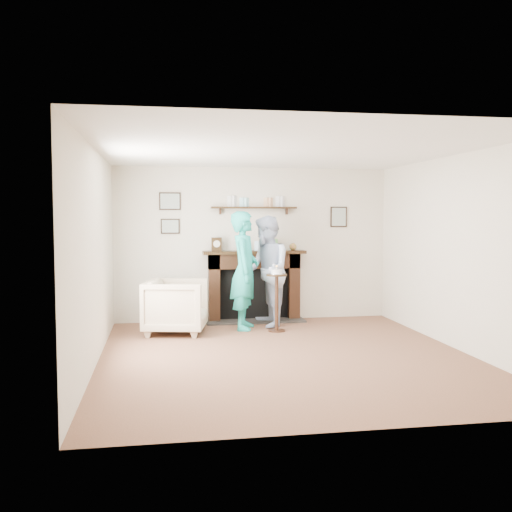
# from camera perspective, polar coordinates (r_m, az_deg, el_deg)

# --- Properties ---
(ground) EXTENTS (5.00, 5.00, 0.00)m
(ground) POSITION_cam_1_polar(r_m,az_deg,el_deg) (7.11, 3.00, -9.92)
(ground) COLOR brown
(ground) RESTS_ON ground
(room_shell) EXTENTS (4.54, 5.02, 2.52)m
(room_shell) POSITION_cam_1_polar(r_m,az_deg,el_deg) (7.58, 1.91, 3.35)
(room_shell) COLOR beige
(room_shell) RESTS_ON ground
(armchair) EXTENTS (1.03, 1.01, 0.80)m
(armchair) POSITION_cam_1_polar(r_m,az_deg,el_deg) (8.50, -7.97, -7.65)
(armchair) COLOR gray
(armchair) RESTS_ON ground
(man) EXTENTS (0.69, 0.86, 1.72)m
(man) POSITION_cam_1_polar(r_m,az_deg,el_deg) (8.95, 1.04, -7.02)
(man) COLOR silver
(man) RESTS_ON ground
(woman) EXTENTS (0.56, 0.73, 1.79)m
(woman) POSITION_cam_1_polar(r_m,az_deg,el_deg) (8.75, -1.14, -7.28)
(woman) COLOR #21B3BD
(woman) RESTS_ON ground
(pedestal_table) EXTENTS (0.31, 0.31, 0.98)m
(pedestal_table) POSITION_cam_1_polar(r_m,az_deg,el_deg) (8.47, 2.08, -3.51)
(pedestal_table) COLOR black
(pedestal_table) RESTS_ON ground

